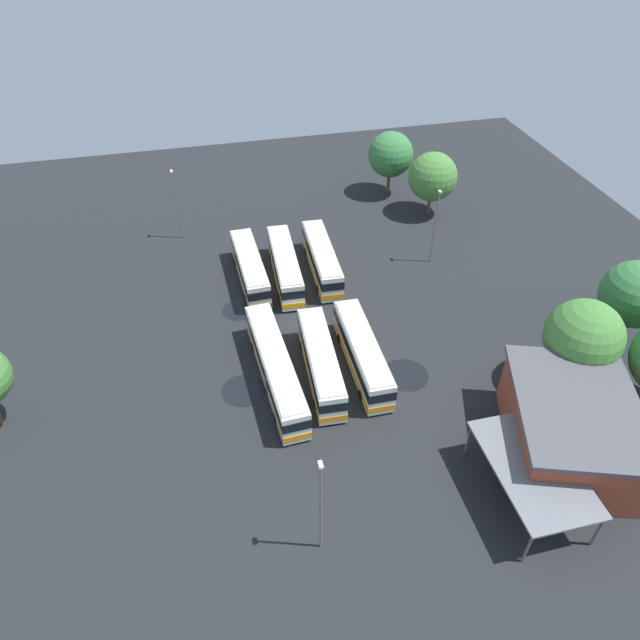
% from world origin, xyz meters
% --- Properties ---
extents(ground_plane, '(96.84, 96.84, 0.00)m').
position_xyz_m(ground_plane, '(0.00, 0.00, 0.00)').
color(ground_plane, black).
extents(bus_row0_slot0, '(12.69, 2.67, 3.53)m').
position_xyz_m(bus_row0_slot0, '(-8.00, -4.20, 1.87)').
color(bus_row0_slot0, silver).
rests_on(bus_row0_slot0, ground_plane).
extents(bus_row0_slot1, '(12.52, 3.19, 3.53)m').
position_xyz_m(bus_row0_slot1, '(-8.26, -0.10, 1.87)').
color(bus_row0_slot1, silver).
rests_on(bus_row0_slot1, ground_plane).
extents(bus_row0_slot2, '(15.50, 3.40, 3.53)m').
position_xyz_m(bus_row0_slot2, '(-8.08, 4.08, 1.87)').
color(bus_row0_slot2, silver).
rests_on(bus_row0_slot2, ground_plane).
extents(bus_row1_slot0, '(12.59, 3.00, 3.53)m').
position_xyz_m(bus_row1_slot0, '(8.33, -4.21, 1.87)').
color(bus_row1_slot0, silver).
rests_on(bus_row1_slot0, ground_plane).
extents(bus_row1_slot1, '(12.83, 3.08, 3.53)m').
position_xyz_m(bus_row1_slot1, '(7.96, 0.18, 1.87)').
color(bus_row1_slot1, silver).
rests_on(bus_row1_slot1, ground_plane).
extents(bus_row1_slot2, '(12.28, 2.93, 3.53)m').
position_xyz_m(bus_row1_slot2, '(8.40, 4.12, 1.87)').
color(bus_row1_slot2, silver).
rests_on(bus_row1_slot2, ground_plane).
extents(depot_building, '(15.00, 13.00, 5.69)m').
position_xyz_m(depot_building, '(-21.22, -17.48, 2.87)').
color(depot_building, '#99422D').
rests_on(depot_building, ground_plane).
extents(maintenance_shelter, '(10.15, 6.02, 3.68)m').
position_xyz_m(maintenance_shelter, '(-24.41, -12.34, 3.50)').
color(maintenance_shelter, slate).
rests_on(maintenance_shelter, ground_plane).
extents(lamp_post_by_building, '(0.56, 0.28, 9.17)m').
position_xyz_m(lamp_post_by_building, '(19.84, 11.20, 5.00)').
color(lamp_post_by_building, slate).
rests_on(lamp_post_by_building, ground_plane).
extents(lamp_post_far_corner, '(0.56, 0.28, 9.71)m').
position_xyz_m(lamp_post_far_corner, '(-24.81, 3.87, 5.28)').
color(lamp_post_far_corner, slate).
rests_on(lamp_post_far_corner, ground_plane).
extents(lamp_post_near_entrance, '(0.56, 0.28, 9.31)m').
position_xyz_m(lamp_post_near_entrance, '(7.49, -17.41, 5.08)').
color(lamp_post_near_entrance, slate).
rests_on(lamp_post_near_entrance, ground_plane).
extents(tree_northeast, '(6.59, 6.59, 8.82)m').
position_xyz_m(tree_northeast, '(-9.90, -30.68, 5.52)').
color(tree_northeast, brown).
rests_on(tree_northeast, ground_plane).
extents(tree_northwest, '(6.73, 6.73, 9.31)m').
position_xyz_m(tree_northwest, '(-14.61, -21.93, 5.93)').
color(tree_northwest, brown).
rests_on(tree_northwest, ground_plane).
extents(tree_west_edge, '(6.35, 6.35, 8.50)m').
position_xyz_m(tree_west_edge, '(18.54, -21.54, 5.32)').
color(tree_west_edge, brown).
rests_on(tree_west_edge, ground_plane).
extents(tree_north_edge, '(6.18, 6.18, 8.91)m').
position_xyz_m(tree_north_edge, '(25.37, -18.07, 5.81)').
color(tree_north_edge, brown).
rests_on(tree_north_edge, ground_plane).
extents(puddle_back_corner, '(3.73, 3.73, 0.01)m').
position_xyz_m(puddle_back_corner, '(3.46, 6.11, 0.00)').
color(puddle_back_corner, black).
rests_on(puddle_back_corner, ground_plane).
extents(puddle_between_rows, '(4.36, 4.36, 0.01)m').
position_xyz_m(puddle_between_rows, '(-9.97, -7.96, 0.00)').
color(puddle_between_rows, black).
rests_on(puddle_between_rows, ground_plane).
extents(puddle_front_lane, '(4.13, 4.13, 0.01)m').
position_xyz_m(puddle_front_lane, '(-8.40, 7.20, 0.00)').
color(puddle_front_lane, black).
rests_on(puddle_front_lane, ground_plane).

